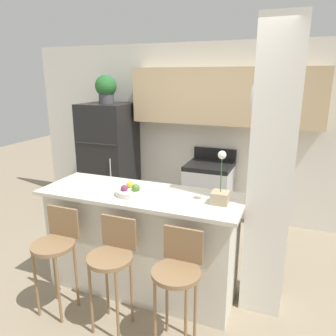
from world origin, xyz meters
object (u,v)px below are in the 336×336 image
object	(u,v)px
stove_range	(209,194)
bar_stool_left	(56,245)
bar_stool_mid	(112,258)
potted_plant_on_fridge	(106,88)
fruit_bowl	(131,191)
bar_stool_right	(178,273)
orchid_vase	(220,192)
refrigerator	(109,159)

from	to	relation	value
stove_range	bar_stool_left	bearing A→B (deg)	-109.63
bar_stool_mid	potted_plant_on_fridge	distance (m)	2.88
stove_range	fruit_bowl	distance (m)	1.92
bar_stool_left	bar_stool_mid	xyz separation A→B (m)	(0.57, 0.00, 0.00)
fruit_bowl	bar_stool_right	bearing A→B (deg)	-36.44
bar_stool_mid	orchid_vase	world-z (taller)	orchid_vase
bar_stool_left	fruit_bowl	world-z (taller)	fruit_bowl
bar_stool_left	bar_stool_right	distance (m)	1.14
refrigerator	bar_stool_right	bearing A→B (deg)	-48.99
stove_range	potted_plant_on_fridge	size ratio (longest dim) A/B	2.61
bar_stool_right	fruit_bowl	world-z (taller)	fruit_bowl
stove_range	bar_stool_mid	size ratio (longest dim) A/B	1.11
refrigerator	stove_range	distance (m)	1.63
bar_stool_left	stove_range	bearing A→B (deg)	70.37
bar_stool_left	potted_plant_on_fridge	xyz separation A→B (m)	(-0.78, 2.21, 1.27)
bar_stool_mid	fruit_bowl	world-z (taller)	fruit_bowl
bar_stool_mid	bar_stool_left	bearing A→B (deg)	180.00
bar_stool_mid	fruit_bowl	bearing A→B (deg)	97.05
fruit_bowl	refrigerator	bearing A→B (deg)	126.53
refrigerator	fruit_bowl	size ratio (longest dim) A/B	6.06
potted_plant_on_fridge	fruit_bowl	world-z (taller)	potted_plant_on_fridge
refrigerator	stove_range	xyz separation A→B (m)	(1.59, 0.05, -0.39)
bar_stool_left	bar_stool_mid	world-z (taller)	same
stove_range	potted_plant_on_fridge	world-z (taller)	potted_plant_on_fridge
bar_stool_mid	bar_stool_right	bearing A→B (deg)	0.00
refrigerator	stove_range	world-z (taller)	refrigerator
stove_range	bar_stool_right	world-z (taller)	stove_range
stove_range	fruit_bowl	xyz separation A→B (m)	(-0.29, -1.80, 0.61)
orchid_vase	fruit_bowl	distance (m)	0.82
potted_plant_on_fridge	refrigerator	bearing A→B (deg)	-63.08
bar_stool_mid	potted_plant_on_fridge	size ratio (longest dim) A/B	2.35
refrigerator	bar_stool_right	size ratio (longest dim) A/B	1.76
bar_stool_right	fruit_bowl	distance (m)	0.89
refrigerator	potted_plant_on_fridge	xyz separation A→B (m)	(-0.00, 0.00, 1.07)
refrigerator	potted_plant_on_fridge	size ratio (longest dim) A/B	4.14
refrigerator	fruit_bowl	xyz separation A→B (m)	(1.29, -1.75, 0.22)
bar_stool_mid	refrigerator	bearing A→B (deg)	121.43
orchid_vase	bar_stool_mid	bearing A→B (deg)	-143.98
refrigerator	bar_stool_left	bearing A→B (deg)	-70.58
bar_stool_right	potted_plant_on_fridge	size ratio (longest dim) A/B	2.35
bar_stool_left	bar_stool_mid	size ratio (longest dim) A/B	1.00
bar_stool_right	potted_plant_on_fridge	xyz separation A→B (m)	(-1.92, 2.21, 1.27)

